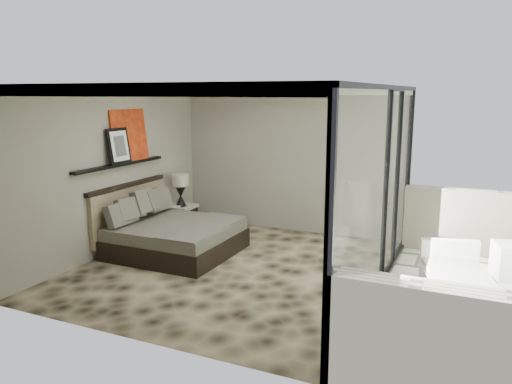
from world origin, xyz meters
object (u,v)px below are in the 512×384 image
at_px(ottoman, 512,261).
at_px(table_lamp, 180,185).
at_px(lounger, 459,286).
at_px(bed, 171,234).
at_px(nightstand, 181,218).

bearing_deg(ottoman, table_lamp, 178.33).
xyz_separation_m(ottoman, lounger, (-0.67, -1.25, -0.06)).
distance_m(bed, nightstand, 1.39).
bearing_deg(ottoman, nightstand, 178.69).
distance_m(table_lamp, lounger, 5.47).
height_order(nightstand, lounger, lounger).
bearing_deg(bed, table_lamp, 115.76).
bearing_deg(bed, ottoman, 11.96).
height_order(bed, table_lamp, table_lamp).
relative_size(table_lamp, lounger, 0.35).
height_order(bed, nightstand, bed).
distance_m(nightstand, lounger, 5.39).
relative_size(nightstand, table_lamp, 0.86).
distance_m(ottoman, lounger, 1.42).
height_order(bed, ottoman, bed).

